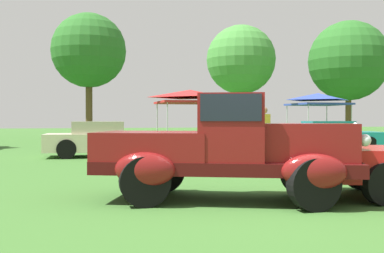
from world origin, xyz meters
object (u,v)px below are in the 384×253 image
(feature_pickup_truck, at_px, (228,147))
(show_car_teal, at_px, (331,137))
(canopy_tent_right_field, at_px, (318,98))
(canopy_tent_center_field, at_px, (190,96))
(show_car_cream, at_px, (102,139))
(spectator_between_cars, at_px, (264,132))

(feature_pickup_truck, relative_size, show_car_teal, 1.07)
(feature_pickup_truck, bearing_deg, canopy_tent_right_field, 56.77)
(canopy_tent_center_field, distance_m, canopy_tent_right_field, 7.58)
(show_car_cream, distance_m, canopy_tent_center_field, 7.25)
(show_car_teal, bearing_deg, show_car_cream, -180.00)
(spectator_between_cars, xyz_separation_m, canopy_tent_center_field, (-0.37, 8.28, 1.51))
(show_car_teal, bearing_deg, canopy_tent_center_field, 128.92)
(feature_pickup_truck, height_order, canopy_tent_right_field, canopy_tent_right_field)
(show_car_cream, xyz_separation_m, show_car_teal, (8.83, 0.00, -0.00))
(show_car_cream, distance_m, canopy_tent_right_field, 13.77)
(show_car_teal, distance_m, canopy_tent_right_field, 7.53)
(canopy_tent_center_field, bearing_deg, show_car_cream, -129.43)
(feature_pickup_truck, height_order, canopy_tent_center_field, canopy_tent_center_field)
(show_car_cream, distance_m, show_car_teal, 8.83)
(feature_pickup_truck, height_order, show_car_teal, feature_pickup_truck)
(show_car_teal, height_order, canopy_tent_center_field, canopy_tent_center_field)
(show_car_cream, xyz_separation_m, canopy_tent_center_field, (4.45, 5.42, 1.82))
(spectator_between_cars, bearing_deg, canopy_tent_center_field, 92.55)
(spectator_between_cars, relative_size, canopy_tent_right_field, 0.61)
(show_car_teal, distance_m, canopy_tent_center_field, 7.20)
(feature_pickup_truck, xyz_separation_m, canopy_tent_center_field, (2.92, 14.69, 1.56))
(show_car_teal, bearing_deg, feature_pickup_truck, -128.20)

